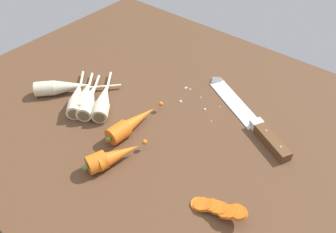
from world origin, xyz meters
The scene contains 11 objects.
ground_plane centered at (0.00, 0.00, -2.00)cm, with size 120.00×90.00×4.00cm, color brown.
chefs_knife centered at (12.94, 12.54, 0.65)cm, with size 32.29×19.14×4.18cm.
whole_carrot centered at (-4.70, -10.08, 2.10)cm, with size 5.01×18.01×4.20cm.
whole_carrot_second centered at (-0.91, -20.26, 2.10)cm, with size 7.77×14.69×4.20cm.
parsnip_front centered at (-21.39, -10.24, 1.98)cm, with size 12.85×14.71×4.00cm.
parsnip_mid_left centered at (-19.27, -10.75, 1.98)cm, with size 12.61×16.04×4.00cm.
parsnip_mid_right centered at (-16.47, -8.33, 1.98)cm, with size 14.49×17.24×4.00cm.
parsnip_back centered at (-22.48, -11.98, 1.98)cm, with size 15.11×15.70×4.00cm.
parsnip_outer centered at (-28.99, -11.27, 1.98)cm, with size 17.27×18.39×4.00cm.
carrot_slice_stack centered at (24.05, -16.08, 1.44)cm, with size 11.08×5.15×3.87cm.
mince_crumbs centered at (-0.95, 8.63, 0.35)cm, with size 13.73×7.58×0.86cm.
Camera 1 is at (40.65, -51.37, 59.34)cm, focal length 37.38 mm.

